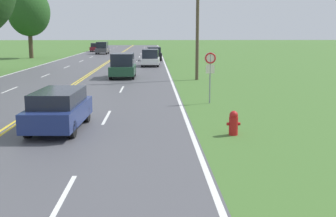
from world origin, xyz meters
The scene contains 10 objects.
fire_hydrant centered at (8.39, 13.23, 0.44)m, with size 0.48×0.32×0.87m.
traffic_sign centered at (8.45, 19.99, 1.98)m, with size 0.60×0.10×2.62m.
utility_pole_midground centered at (8.91, 30.91, 4.82)m, with size 1.80×0.24×9.32m.
tree_left_verge centered at (-11.64, 59.19, 6.36)m, with size 5.80×5.80×9.72m.
car_dark_blue_hatchback_nearest centered at (2.02, 14.30, 0.80)m, with size 1.88×4.28×1.50m.
car_dark_green_van_approaching centered at (3.13, 32.45, 1.00)m, with size 1.94×3.97×1.96m.
car_white_van_mid_near centered at (5.28, 44.26, 0.94)m, with size 2.01×4.15×1.82m.
car_black_van_mid_far centered at (5.68, 53.76, 0.90)m, with size 2.00×4.23×1.74m.
car_dark_grey_van_receding centered at (-2.94, 70.33, 1.03)m, with size 1.99×4.03×2.03m.
car_maroon_sedan_distant centered at (-5.22, 79.77, 0.80)m, with size 1.94×4.29×1.60m.
Camera 1 is at (5.54, -1.27, 3.60)m, focal length 45.00 mm.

